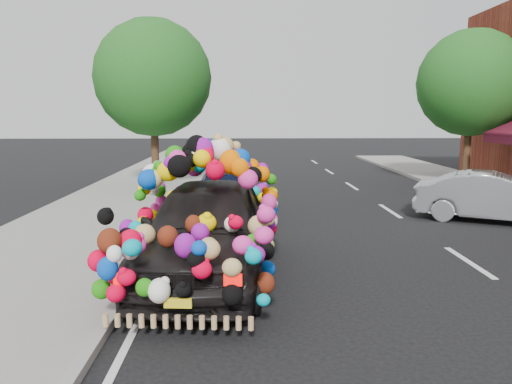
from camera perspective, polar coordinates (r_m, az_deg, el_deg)
The scene contains 9 objects.
ground at distance 9.29m, azimuth 2.29°, elevation -8.19°, with size 100.00×100.00×0.00m, color black.
sidewalk at distance 9.96m, azimuth -23.46°, elevation -7.40°, with size 4.00×60.00×0.12m, color gray.
kerb at distance 9.41m, azimuth -12.27°, elevation -7.76°, with size 0.15×60.00×0.13m, color gray.
lane_markings at distance 10.18m, azimuth 23.12°, elevation -7.35°, with size 6.00×50.00×0.01m, color silver, non-canonical shape.
tree_near_sidewalk at distance 18.68m, azimuth -11.71°, elevation 12.64°, with size 4.20×4.20×6.13m.
tree_far_b at distance 20.77m, azimuth 23.38°, elevation 11.35°, with size 4.00×4.00×5.90m.
plush_art_car at distance 8.35m, azimuth -5.49°, elevation -1.75°, with size 2.74×5.25×2.31m.
navy_sedan at distance 13.54m, azimuth -3.51°, elevation -0.21°, with size 1.67×4.11×1.19m, color black.
silver_hatchback at distance 14.12m, azimuth 25.57°, elevation -0.53°, with size 1.34×3.86×1.27m, color #9E9FA4.
Camera 1 is at (-0.62, -8.86, 2.71)m, focal length 35.00 mm.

